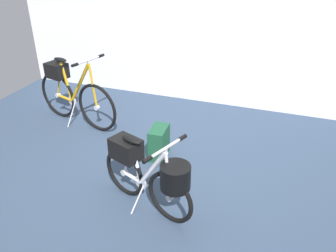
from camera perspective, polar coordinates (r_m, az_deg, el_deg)
ground_plane at (r=3.71m, az=-0.89°, el=-8.64°), size 6.30×6.30×0.00m
folding_bike_foreground at (r=3.11m, az=-3.12°, el=-7.65°), size 1.02×0.57×0.77m
display_bike_left at (r=4.81m, az=-15.62°, el=5.42°), size 1.36×0.54×0.97m
backpack_on_floor at (r=3.97m, az=-1.58°, el=-2.75°), size 0.22×0.33×0.37m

